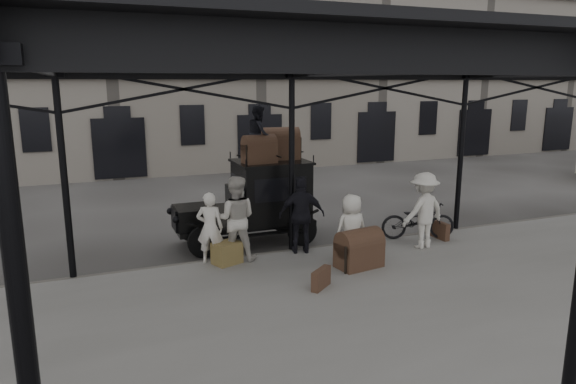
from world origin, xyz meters
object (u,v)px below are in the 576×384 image
object	(u,v)px
steamer_trunk_roof_near	(259,151)
porter_official	(302,215)
taxi	(260,198)
steamer_trunk_platform	(359,251)
bicycle	(418,220)
porter_left	(210,228)

from	to	relation	value
steamer_trunk_roof_near	porter_official	bearing A→B (deg)	-72.59
taxi	steamer_trunk_roof_near	bearing A→B (deg)	-108.07
porter_official	steamer_trunk_roof_near	bearing A→B (deg)	-50.03
taxi	steamer_trunk_platform	xyz separation A→B (m)	(1.31, -3.01, -0.69)
taxi	steamer_trunk_roof_near	distance (m)	1.30
bicycle	steamer_trunk_roof_near	xyz separation A→B (m)	(-3.87, 1.48, 1.83)
steamer_trunk_platform	porter_official	bearing A→B (deg)	110.79
steamer_trunk_roof_near	steamer_trunk_platform	size ratio (longest dim) A/B	0.83
steamer_trunk_roof_near	bicycle	bearing A→B (deg)	-26.92
porter_left	steamer_trunk_platform	world-z (taller)	porter_left
steamer_trunk_platform	porter_left	bearing A→B (deg)	144.60
bicycle	steamer_trunk_roof_near	bearing A→B (deg)	87.89
porter_left	steamer_trunk_platform	size ratio (longest dim) A/B	1.66
taxi	bicycle	bearing A→B (deg)	-24.50
porter_official	bicycle	world-z (taller)	porter_official
bicycle	steamer_trunk_platform	xyz separation A→B (m)	(-2.47, -1.29, -0.14)
porter_left	porter_official	world-z (taller)	porter_official
porter_left	steamer_trunk_platform	bearing A→B (deg)	175.90
bicycle	steamer_trunk_platform	bearing A→B (deg)	136.29
steamer_trunk_roof_near	taxi	bearing A→B (deg)	65.92
bicycle	steamer_trunk_roof_near	size ratio (longest dim) A/B	2.34
porter_left	steamer_trunk_roof_near	world-z (taller)	steamer_trunk_roof_near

